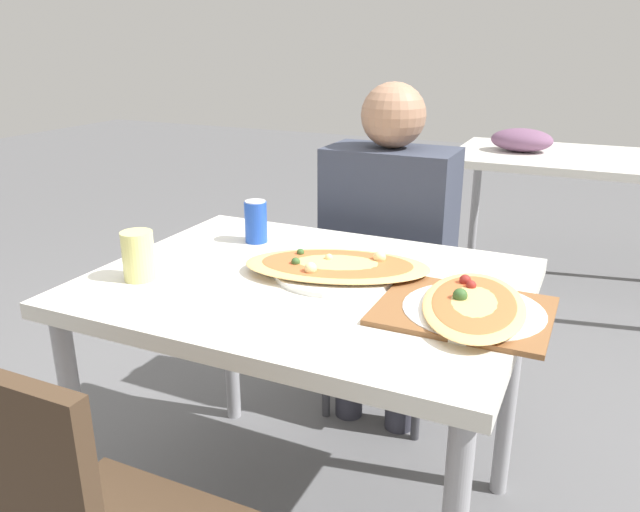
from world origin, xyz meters
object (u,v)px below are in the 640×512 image
at_px(chair_far_seated, 396,272).
at_px(pizza_main, 337,267).
at_px(dining_table, 307,309).
at_px(drink_glass, 138,256).
at_px(person_seated, 388,230).
at_px(soda_can, 256,222).
at_px(pizza_second, 473,307).

relative_size(chair_far_seated, pizza_main, 1.75).
bearing_deg(dining_table, drink_glass, -155.47).
height_order(person_seated, soda_can, person_seated).
height_order(dining_table, person_seated, person_seated).
xyz_separation_m(chair_far_seated, person_seated, (-0.00, -0.12, 0.19)).
bearing_deg(person_seated, pizza_main, 95.64).
bearing_deg(dining_table, chair_far_seated, 90.10).
relative_size(dining_table, pizza_second, 2.52).
xyz_separation_m(dining_table, drink_glass, (-0.38, -0.17, 0.15)).
xyz_separation_m(dining_table, soda_can, (-0.27, 0.21, 0.15)).
relative_size(person_seated, pizza_second, 2.81).
relative_size(soda_can, drink_glass, 1.01).
relative_size(dining_table, chair_far_seated, 1.16).
relative_size(chair_far_seated, person_seated, 0.77).
height_order(dining_table, soda_can, soda_can).
distance_m(person_seated, soda_can, 0.51).
xyz_separation_m(person_seated, soda_can, (-0.27, -0.42, 0.11)).
bearing_deg(soda_can, drink_glass, -106.13).
bearing_deg(chair_far_seated, person_seated, 90.00).
distance_m(soda_can, drink_glass, 0.40).
bearing_deg(pizza_main, chair_far_seated, 94.68).
xyz_separation_m(dining_table, person_seated, (-0.00, 0.63, 0.04)).
bearing_deg(dining_table, pizza_main, 49.20).
bearing_deg(pizza_main, drink_glass, -151.45).
height_order(chair_far_seated, pizza_second, chair_far_seated).
height_order(dining_table, chair_far_seated, chair_far_seated).
bearing_deg(drink_glass, chair_far_seated, 67.53).
height_order(pizza_main, drink_glass, drink_glass).
bearing_deg(drink_glass, pizza_main, 28.55).
distance_m(pizza_main, soda_can, 0.36).
bearing_deg(pizza_second, pizza_main, 164.79).
bearing_deg(chair_far_seated, pizza_second, 118.49).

